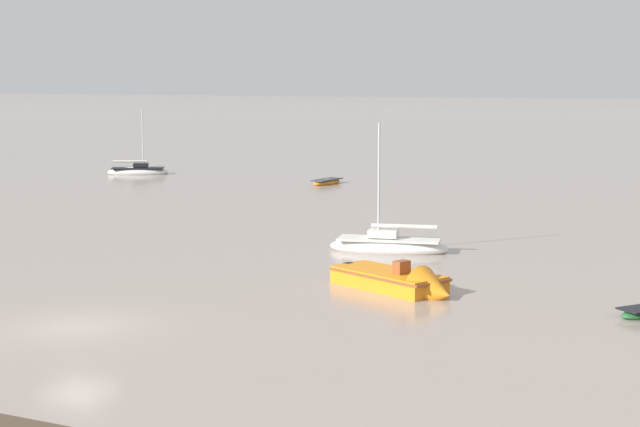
% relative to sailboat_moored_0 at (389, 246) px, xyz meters
% --- Properties ---
extents(ground_plane, '(800.00, 800.00, 0.00)m').
position_rel_sailboat_moored_0_xyz_m(ground_plane, '(-4.25, -19.52, -0.30)').
color(ground_plane, gray).
extents(sailboat_moored_0, '(6.46, 3.31, 6.93)m').
position_rel_sailboat_moored_0_xyz_m(sailboat_moored_0, '(0.00, 0.00, 0.00)').
color(sailboat_moored_0, white).
rests_on(sailboat_moored_0, ground).
extents(rowboat_moored_5, '(1.65, 3.79, 0.58)m').
position_rel_sailboat_moored_0_xyz_m(rowboat_moored_5, '(-16.93, 28.28, -0.14)').
color(rowboat_moored_5, orange).
rests_on(rowboat_moored_5, ground).
extents(motorboat_moored_1, '(6.33, 4.25, 2.06)m').
position_rel_sailboat_moored_0_xyz_m(motorboat_moored_1, '(4.19, -8.81, -0.02)').
color(motorboat_moored_1, orange).
rests_on(motorboat_moored_1, ground).
extents(sailboat_moored_2, '(5.71, 4.32, 6.27)m').
position_rel_sailboat_moored_0_xyz_m(sailboat_moored_2, '(-36.39, 28.39, -0.03)').
color(sailboat_moored_2, white).
rests_on(sailboat_moored_2, ground).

